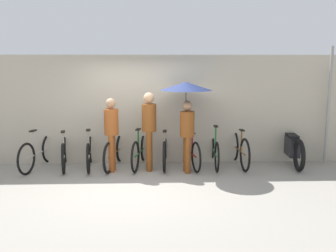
{
  "coord_description": "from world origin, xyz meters",
  "views": [
    {
      "loc": [
        0.32,
        -7.21,
        2.42
      ],
      "look_at": [
        0.64,
        1.09,
        1.0
      ],
      "focal_mm": 40.0,
      "sensor_mm": 36.0,
      "label": 1
    }
  ],
  "objects_px": {
    "parked_bicycle_8": "(239,149)",
    "parked_bicycle_0": "(39,152)",
    "parked_bicycle_2": "(90,152)",
    "parked_bicycle_6": "(190,151)",
    "parked_bicycle_1": "(64,153)",
    "parked_bicycle_4": "(140,151)",
    "pedestrian_trailing": "(186,99)",
    "parked_bicycle_5": "(165,151)",
    "pedestrian_center": "(149,125)",
    "motorcycle": "(292,147)",
    "pedestrian_leading": "(111,129)",
    "parked_bicycle_3": "(115,152)",
    "parked_bicycle_7": "(214,150)"
  },
  "relations": [
    {
      "from": "parked_bicycle_8",
      "to": "parked_bicycle_0",
      "type": "bearing_deg",
      "value": 88.18
    },
    {
      "from": "parked_bicycle_2",
      "to": "parked_bicycle_6",
      "type": "xyz_separation_m",
      "value": [
        2.33,
        0.01,
        0.01
      ]
    },
    {
      "from": "parked_bicycle_1",
      "to": "parked_bicycle_4",
      "type": "bearing_deg",
      "value": -99.84
    },
    {
      "from": "parked_bicycle_0",
      "to": "pedestrian_trailing",
      "type": "xyz_separation_m",
      "value": [
        3.37,
        -0.36,
        1.25
      ]
    },
    {
      "from": "parked_bicycle_0",
      "to": "parked_bicycle_5",
      "type": "xyz_separation_m",
      "value": [
        2.92,
        0.09,
        -0.01
      ]
    },
    {
      "from": "parked_bicycle_4",
      "to": "parked_bicycle_0",
      "type": "bearing_deg",
      "value": 101.61
    },
    {
      "from": "parked_bicycle_4",
      "to": "pedestrian_center",
      "type": "xyz_separation_m",
      "value": [
        0.22,
        -0.31,
        0.67
      ]
    },
    {
      "from": "motorcycle",
      "to": "parked_bicycle_4",
      "type": "bearing_deg",
      "value": 96.71
    },
    {
      "from": "parked_bicycle_1",
      "to": "pedestrian_center",
      "type": "distance_m",
      "value": 2.11
    },
    {
      "from": "parked_bicycle_0",
      "to": "motorcycle",
      "type": "relative_size",
      "value": 0.87
    },
    {
      "from": "parked_bicycle_6",
      "to": "pedestrian_leading",
      "type": "bearing_deg",
      "value": 90.08
    },
    {
      "from": "parked_bicycle_8",
      "to": "pedestrian_trailing",
      "type": "relative_size",
      "value": 0.87
    },
    {
      "from": "parked_bicycle_0",
      "to": "pedestrian_trailing",
      "type": "distance_m",
      "value": 3.62
    },
    {
      "from": "parked_bicycle_3",
      "to": "parked_bicycle_1",
      "type": "bearing_deg",
      "value": 100.36
    },
    {
      "from": "parked_bicycle_6",
      "to": "pedestrian_center",
      "type": "distance_m",
      "value": 1.19
    },
    {
      "from": "pedestrian_center",
      "to": "motorcycle",
      "type": "height_order",
      "value": "pedestrian_center"
    },
    {
      "from": "parked_bicycle_6",
      "to": "parked_bicycle_8",
      "type": "xyz_separation_m",
      "value": [
        1.17,
        0.03,
        0.03
      ]
    },
    {
      "from": "parked_bicycle_1",
      "to": "pedestrian_leading",
      "type": "height_order",
      "value": "pedestrian_leading"
    },
    {
      "from": "parked_bicycle_4",
      "to": "motorcycle",
      "type": "bearing_deg",
      "value": -78.06
    },
    {
      "from": "parked_bicycle_6",
      "to": "pedestrian_center",
      "type": "xyz_separation_m",
      "value": [
        -0.95,
        -0.28,
        0.67
      ]
    },
    {
      "from": "parked_bicycle_1",
      "to": "parked_bicycle_0",
      "type": "bearing_deg",
      "value": 80.41
    },
    {
      "from": "parked_bicycle_2",
      "to": "parked_bicycle_6",
      "type": "distance_m",
      "value": 2.33
    },
    {
      "from": "parked_bicycle_8",
      "to": "pedestrian_trailing",
      "type": "distance_m",
      "value": 1.83
    },
    {
      "from": "parked_bicycle_7",
      "to": "parked_bicycle_3",
      "type": "bearing_deg",
      "value": 94.58
    },
    {
      "from": "parked_bicycle_1",
      "to": "motorcycle",
      "type": "height_order",
      "value": "parked_bicycle_1"
    },
    {
      "from": "pedestrian_center",
      "to": "motorcycle",
      "type": "relative_size",
      "value": 0.89
    },
    {
      "from": "parked_bicycle_5",
      "to": "parked_bicycle_7",
      "type": "xyz_separation_m",
      "value": [
        1.17,
        -0.02,
        0.01
      ]
    },
    {
      "from": "parked_bicycle_7",
      "to": "parked_bicycle_6",
      "type": "bearing_deg",
      "value": 99.16
    },
    {
      "from": "parked_bicycle_0",
      "to": "parked_bicycle_2",
      "type": "bearing_deg",
      "value": -78.11
    },
    {
      "from": "parked_bicycle_4",
      "to": "pedestrian_leading",
      "type": "xyz_separation_m",
      "value": [
        -0.61,
        -0.36,
        0.59
      ]
    },
    {
      "from": "parked_bicycle_4",
      "to": "pedestrian_leading",
      "type": "relative_size",
      "value": 1.02
    },
    {
      "from": "parked_bicycle_6",
      "to": "parked_bicycle_8",
      "type": "relative_size",
      "value": 0.97
    },
    {
      "from": "parked_bicycle_5",
      "to": "pedestrian_leading",
      "type": "relative_size",
      "value": 1.05
    },
    {
      "from": "parked_bicycle_3",
      "to": "motorcycle",
      "type": "height_order",
      "value": "parked_bicycle_3"
    },
    {
      "from": "parked_bicycle_2",
      "to": "parked_bicycle_3",
      "type": "bearing_deg",
      "value": -95.06
    },
    {
      "from": "parked_bicycle_0",
      "to": "parked_bicycle_4",
      "type": "distance_m",
      "value": 2.33
    },
    {
      "from": "parked_bicycle_3",
      "to": "pedestrian_leading",
      "type": "distance_m",
      "value": 0.67
    },
    {
      "from": "parked_bicycle_2",
      "to": "pedestrian_center",
      "type": "distance_m",
      "value": 1.57
    },
    {
      "from": "parked_bicycle_4",
      "to": "parked_bicycle_6",
      "type": "xyz_separation_m",
      "value": [
        1.16,
        -0.04,
        -0.0
      ]
    },
    {
      "from": "parked_bicycle_7",
      "to": "parked_bicycle_1",
      "type": "bearing_deg",
      "value": 93.97
    },
    {
      "from": "parked_bicycle_3",
      "to": "pedestrian_leading",
      "type": "bearing_deg",
      "value": -174.88
    },
    {
      "from": "parked_bicycle_6",
      "to": "motorcycle",
      "type": "relative_size",
      "value": 0.85
    },
    {
      "from": "parked_bicycle_3",
      "to": "parked_bicycle_6",
      "type": "distance_m",
      "value": 1.75
    },
    {
      "from": "parked_bicycle_1",
      "to": "motorcycle",
      "type": "xyz_separation_m",
      "value": [
        5.37,
        0.12,
        0.05
      ]
    },
    {
      "from": "motorcycle",
      "to": "pedestrian_trailing",
      "type": "bearing_deg",
      "value": 106.01
    },
    {
      "from": "pedestrian_center",
      "to": "pedestrian_leading",
      "type": "bearing_deg",
      "value": -172.79
    },
    {
      "from": "parked_bicycle_4",
      "to": "parked_bicycle_3",
      "type": "bearing_deg",
      "value": 104.12
    },
    {
      "from": "parked_bicycle_2",
      "to": "pedestrian_trailing",
      "type": "relative_size",
      "value": 0.82
    },
    {
      "from": "motorcycle",
      "to": "pedestrian_center",
      "type": "bearing_deg",
      "value": 102.03
    },
    {
      "from": "parked_bicycle_5",
      "to": "pedestrian_leading",
      "type": "height_order",
      "value": "pedestrian_leading"
    }
  ]
}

